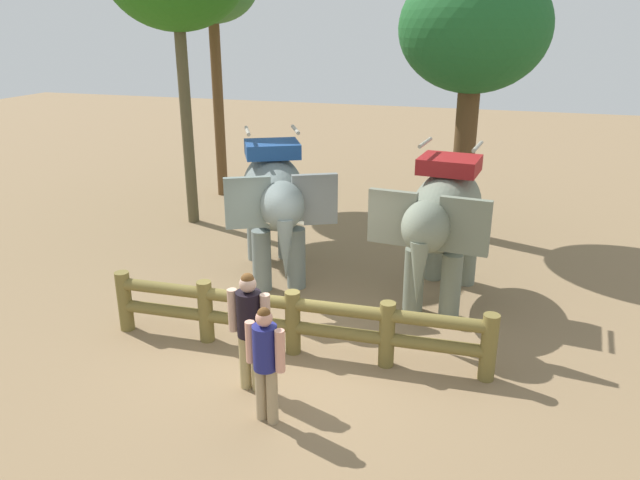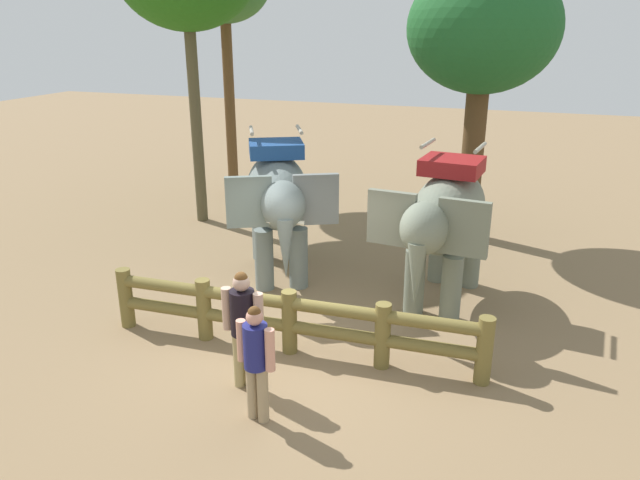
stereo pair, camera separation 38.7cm
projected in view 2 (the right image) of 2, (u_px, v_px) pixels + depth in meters
The scene contains 7 objects.
ground_plane at pixel (286, 356), 9.54m from camera, with size 60.00×60.00×0.00m, color olive.
log_fence at pixel (289, 318), 9.48m from camera, with size 6.17×0.46×1.05m.
elephant_near_left at pixel (278, 197), 12.00m from camera, with size 2.77×3.53×3.01m.
elephant_center at pixel (445, 218), 10.79m from camera, with size 1.97×3.48×2.96m.
tourist_woman_in_black at pixel (256, 356), 7.73m from camera, with size 0.57×0.38×1.64m.
tourist_man_in_blue at pixel (243, 322), 8.41m from camera, with size 0.63×0.36×1.79m.
tree_far_left at pixel (483, 32), 13.30m from camera, with size 3.35×3.35×6.25m.
Camera 2 is at (3.28, -7.70, 4.97)m, focal length 34.09 mm.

